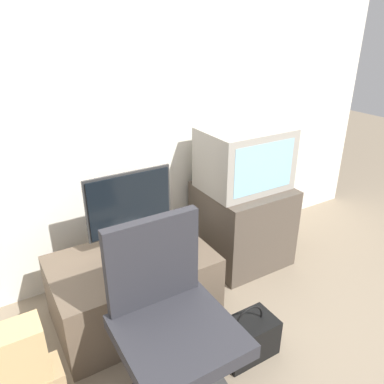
# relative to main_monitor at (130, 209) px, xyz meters

# --- Properties ---
(wall_back) EXTENTS (4.40, 0.05, 2.60)m
(wall_back) POSITION_rel_main_monitor_xyz_m (0.22, 0.40, 0.63)
(wall_back) COLOR silver
(wall_back) RESTS_ON ground_plane
(desk) EXTENTS (0.95, 0.61, 0.43)m
(desk) POSITION_rel_main_monitor_xyz_m (-0.07, -0.14, -0.46)
(desk) COLOR brown
(desk) RESTS_ON ground_plane
(side_stand) EXTENTS (0.60, 0.60, 0.61)m
(side_stand) POSITION_rel_main_monitor_xyz_m (0.90, 0.03, -0.37)
(side_stand) COLOR #4C4238
(side_stand) RESTS_ON ground_plane
(main_monitor) EXTENTS (0.54, 0.22, 0.48)m
(main_monitor) POSITION_rel_main_monitor_xyz_m (0.00, 0.00, 0.00)
(main_monitor) COLOR #2D2D2D
(main_monitor) RESTS_ON desk
(keyboard) EXTENTS (0.35, 0.14, 0.01)m
(keyboard) POSITION_rel_main_monitor_xyz_m (0.01, -0.24, -0.24)
(keyboard) COLOR white
(keyboard) RESTS_ON desk
(mouse) EXTENTS (0.07, 0.04, 0.03)m
(mouse) POSITION_rel_main_monitor_xyz_m (0.24, -0.25, -0.23)
(mouse) COLOR silver
(mouse) RESTS_ON desk
(crt_tv) EXTENTS (0.60, 0.43, 0.44)m
(crt_tv) POSITION_rel_main_monitor_xyz_m (0.89, 0.04, 0.15)
(crt_tv) COLOR gray
(crt_tv) RESTS_ON side_stand
(office_chair) EXTENTS (0.53, 0.53, 0.94)m
(office_chair) POSITION_rel_main_monitor_xyz_m (-0.14, -0.78, -0.25)
(office_chair) COLOR #333333
(office_chair) RESTS_ON ground_plane
(cardboard_box_upper) EXTENTS (0.24, 0.16, 0.29)m
(cardboard_box_upper) POSITION_rel_main_monitor_xyz_m (-0.76, -0.49, -0.31)
(cardboard_box_upper) COLOR tan
(cardboard_box_upper) RESTS_ON cardboard_box_lower
(handbag) EXTENTS (0.32, 0.20, 0.33)m
(handbag) POSITION_rel_main_monitor_xyz_m (0.35, -0.75, -0.56)
(handbag) COLOR black
(handbag) RESTS_ON ground_plane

